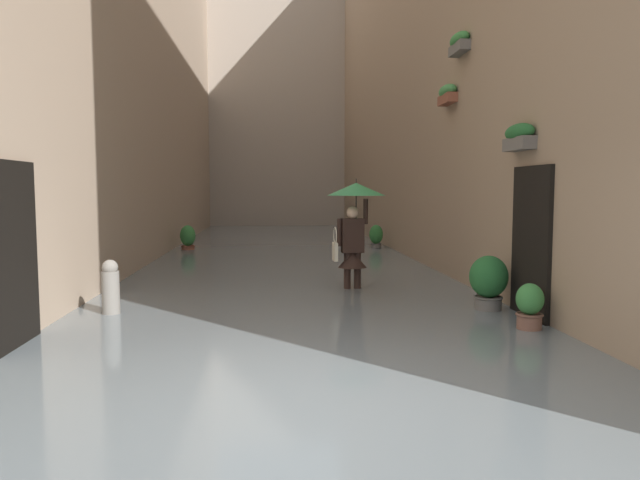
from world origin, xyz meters
TOP-DOWN VIEW (x-y plane):
  - ground_plane at (0.00, -11.56)m, footprint 60.00×60.00m
  - flood_water at (0.00, -11.56)m, footprint 7.15×29.13m
  - building_facade_left at (-4.07, -11.56)m, footprint 2.04×27.13m
  - building_facade_far at (0.00, -24.03)m, footprint 9.95×1.80m
  - person_wading at (-1.10, -5.29)m, footprint 1.01×1.01m
  - potted_plant_mid_left at (-2.84, -2.14)m, footprint 0.34×0.34m
  - potted_plant_far_left at (-2.77, -3.33)m, footprint 0.55×0.55m
  - potted_plant_near_left at (-2.76, -12.32)m, footprint 0.40×0.40m
  - potted_plant_near_right at (2.73, -12.29)m, footprint 0.44×0.44m
  - mooring_bollard at (2.57, -3.50)m, footprint 0.24×0.24m

SIDE VIEW (x-z plane):
  - ground_plane at x=0.00m, z-range 0.00..0.00m
  - flood_water at x=0.00m, z-range 0.00..0.16m
  - potted_plant_mid_left at x=-2.84m, z-range 0.02..0.75m
  - potted_plant_near_right at x=2.73m, z-range 0.02..0.88m
  - potted_plant_near_left at x=-2.76m, z-range 0.04..0.87m
  - mooring_bollard at x=2.57m, z-range 0.00..0.91m
  - potted_plant_far_left at x=-2.77m, z-range 0.06..1.00m
  - person_wading at x=-1.10m, z-range 0.40..2.47m
  - building_facade_far at x=0.00m, z-range 0.00..10.97m
  - building_facade_left at x=-4.07m, z-range 0.00..13.25m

